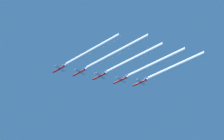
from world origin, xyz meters
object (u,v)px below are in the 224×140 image
(jet_second_echelon, at_px, (79,72))
(jet_fifth_echelon, at_px, (140,83))
(jet_lead, at_px, (59,69))
(jet_third_echelon, at_px, (99,76))
(jet_fourth_echelon, at_px, (120,80))

(jet_second_echelon, distance_m, jet_fifth_echelon, 39.49)
(jet_lead, relative_size, jet_third_echelon, 1.00)
(jet_fourth_echelon, distance_m, jet_fifth_echelon, 12.87)
(jet_second_echelon, xyz_separation_m, jet_fifth_echelon, (30.06, -25.36, -3.57))
(jet_fifth_echelon, bearing_deg, jet_lead, 139.27)
(jet_lead, height_order, jet_third_echelon, jet_lead)
(jet_lead, height_order, jet_fourth_echelon, jet_lead)
(jet_second_echelon, height_order, jet_third_echelon, jet_second_echelon)
(jet_third_echelon, height_order, jet_fourth_echelon, jet_third_echelon)
(jet_fourth_echelon, relative_size, jet_fifth_echelon, 1.00)
(jet_second_echelon, relative_size, jet_third_echelon, 1.00)
(jet_lead, distance_m, jet_fourth_echelon, 39.63)
(jet_second_echelon, relative_size, jet_fourth_echelon, 1.00)
(jet_second_echelon, height_order, jet_fourth_echelon, jet_second_echelon)
(jet_second_echelon, xyz_separation_m, jet_fourth_echelon, (20.47, -16.80, -2.93))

